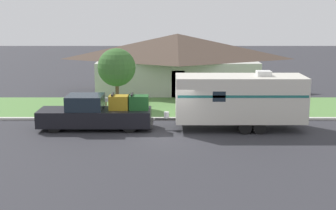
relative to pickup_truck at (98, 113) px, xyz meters
The scene contains 8 objects.
ground_plane 4.60m from the pickup_truck, 20.00° to the right, with size 120.00×120.00×0.00m, color #2D2D33.
curb_strip 4.85m from the pickup_truck, 27.48° to the left, with size 80.00×0.30×0.14m.
lawn_strip 7.29m from the pickup_truck, 54.08° to the left, with size 80.00×7.00×0.03m.
house_across_street 13.60m from the pickup_truck, 68.94° to the left, with size 13.76×7.01×4.71m.
pickup_truck is the anchor object (origin of this frame).
travel_trailer 8.19m from the pickup_truck, ahead, with size 8.40×2.51×3.35m.
mailbox 2.78m from the pickup_truck, 86.13° to the left, with size 0.48×0.20×1.27m.
tree_in_yard 6.07m from the pickup_truck, 84.25° to the left, with size 2.60×2.60×4.12m.
Camera 1 is at (-0.16, -24.37, 6.84)m, focal length 50.00 mm.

